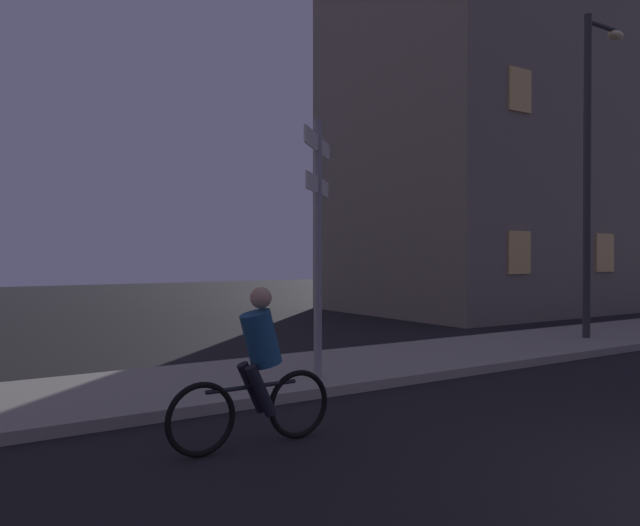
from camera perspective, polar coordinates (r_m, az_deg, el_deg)
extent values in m
cube|color=gray|center=(10.22, 0.29, -9.76)|extent=(40.00, 2.80, 0.14)
cylinder|color=gray|center=(9.14, -0.20, 1.32)|extent=(0.12, 0.12, 3.77)
cube|color=white|center=(9.29, -0.20, 10.84)|extent=(1.19, 1.19, 0.24)
cube|color=white|center=(9.20, -0.20, 7.12)|extent=(1.06, 1.06, 0.24)
cylinder|color=#2D2D30|center=(14.78, 23.23, 7.28)|extent=(0.16, 0.16, 6.98)
cylinder|color=#2D2D30|center=(15.93, 24.38, 19.12)|extent=(1.03, 0.10, 0.10)
ellipsoid|color=#F9E099|center=(16.31, 25.39, 18.30)|extent=(0.44, 0.28, 0.20)
torus|color=black|center=(6.25, -10.83, -13.86)|extent=(0.72, 0.07, 0.72)
torus|color=black|center=(6.74, -1.96, -12.76)|extent=(0.72, 0.07, 0.72)
cylinder|color=black|center=(6.42, -6.22, -11.16)|extent=(1.00, 0.06, 0.04)
cylinder|color=navy|center=(6.39, -5.43, -6.90)|extent=(0.46, 0.33, 0.61)
sphere|color=tan|center=(6.34, -5.43, -3.18)|extent=(0.22, 0.22, 0.22)
cylinder|color=black|center=(6.37, -5.43, -11.53)|extent=(0.34, 0.12, 0.55)
cylinder|color=black|center=(6.53, -6.20, -11.23)|extent=(0.34, 0.12, 0.55)
cube|color=slate|center=(25.28, 16.93, 20.61)|extent=(12.16, 7.51, 21.07)
cube|color=#F2C672|center=(18.23, 17.75, 0.92)|extent=(0.90, 0.06, 1.20)
cube|color=#F2C672|center=(21.53, 24.58, 0.86)|extent=(0.90, 0.06, 1.20)
cube|color=#F2C672|center=(18.80, 17.81, 14.82)|extent=(0.90, 0.06, 1.20)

